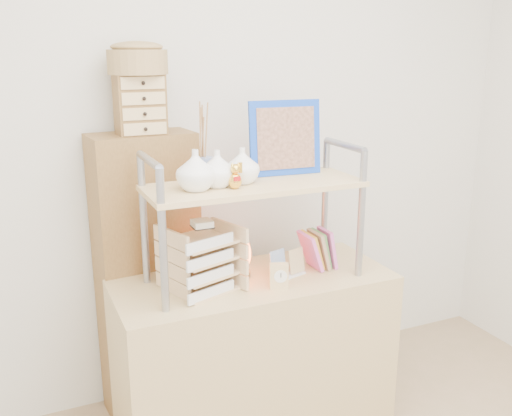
{
  "coord_description": "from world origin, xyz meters",
  "views": [
    {
      "loc": [
        -0.92,
        -0.88,
        1.71
      ],
      "look_at": [
        0.01,
        1.2,
        1.06
      ],
      "focal_mm": 40.0,
      "sensor_mm": 36.0,
      "label": 1
    }
  ],
  "objects_px": {
    "cabinet": "(148,278)",
    "salt_lamp": "(238,254)",
    "desk": "(254,356)",
    "letter_tray": "(203,263)"
  },
  "relations": [
    {
      "from": "cabinet",
      "to": "letter_tray",
      "type": "bearing_deg",
      "value": -75.56
    },
    {
      "from": "letter_tray",
      "to": "desk",
      "type": "bearing_deg",
      "value": 5.71
    },
    {
      "from": "cabinet",
      "to": "salt_lamp",
      "type": "bearing_deg",
      "value": -48.98
    },
    {
      "from": "desk",
      "to": "letter_tray",
      "type": "bearing_deg",
      "value": -174.29
    },
    {
      "from": "cabinet",
      "to": "salt_lamp",
      "type": "height_order",
      "value": "cabinet"
    },
    {
      "from": "salt_lamp",
      "to": "cabinet",
      "type": "bearing_deg",
      "value": 135.79
    },
    {
      "from": "desk",
      "to": "salt_lamp",
      "type": "relative_size",
      "value": 6.16
    },
    {
      "from": "letter_tray",
      "to": "salt_lamp",
      "type": "xyz_separation_m",
      "value": [
        0.18,
        0.08,
        -0.02
      ]
    },
    {
      "from": "letter_tray",
      "to": "salt_lamp",
      "type": "distance_m",
      "value": 0.2
    },
    {
      "from": "desk",
      "to": "salt_lamp",
      "type": "height_order",
      "value": "salt_lamp"
    }
  ]
}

